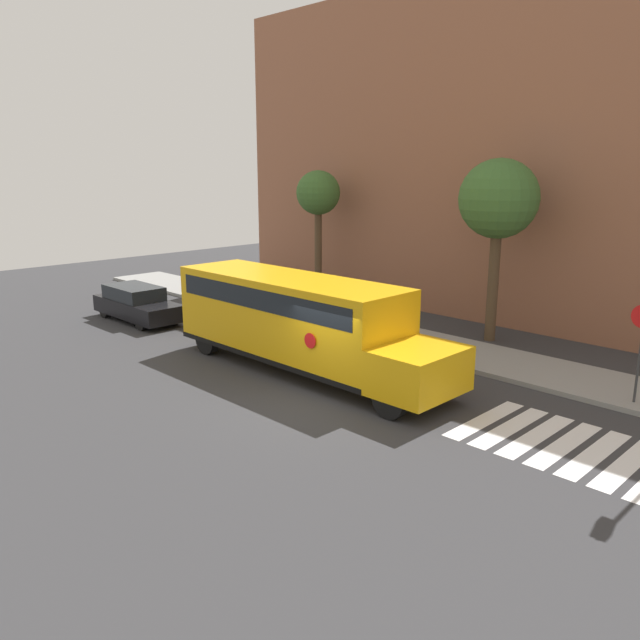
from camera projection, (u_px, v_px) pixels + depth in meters
name	position (u px, v px, depth m)	size (l,w,h in m)	color
ground_plane	(321.00, 400.00, 17.40)	(60.00, 60.00, 0.00)	#333335
sidewalk_strip	(452.00, 350.00, 21.84)	(44.00, 3.00, 0.15)	gray
building_backdrop	(553.00, 151.00, 24.66)	(32.00, 4.00, 13.89)	#935B42
crosswalk_stripes	(579.00, 449.00, 14.34)	(5.40, 3.20, 0.01)	white
school_bus	(297.00, 318.00, 19.68)	(10.33, 2.57, 2.96)	#EAA80F
parked_car	(137.00, 304.00, 26.28)	(4.72, 1.72, 1.46)	black
tree_near_sidewalk	(499.00, 201.00, 22.21)	(2.85, 2.85, 6.65)	brown
tree_far_sidewalk	(318.00, 196.00, 29.04)	(2.05, 2.05, 6.20)	brown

